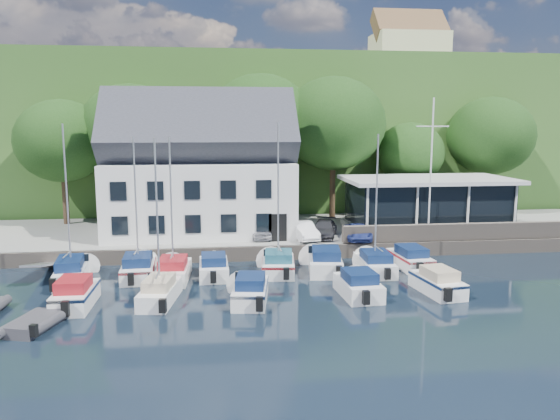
# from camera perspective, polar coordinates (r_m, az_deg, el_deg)

# --- Properties ---
(ground) EXTENTS (180.00, 180.00, 0.00)m
(ground) POSITION_cam_1_polar(r_m,az_deg,el_deg) (27.94, 5.94, -10.64)
(ground) COLOR black
(ground) RESTS_ON ground
(quay) EXTENTS (60.00, 13.00, 1.00)m
(quay) POSITION_cam_1_polar(r_m,az_deg,el_deg) (44.44, 0.93, -2.50)
(quay) COLOR gray
(quay) RESTS_ON ground
(quay_face) EXTENTS (60.00, 0.30, 1.00)m
(quay_face) POSITION_cam_1_polar(r_m,az_deg,el_deg) (38.16, 2.27, -4.43)
(quay_face) COLOR #6E6258
(quay_face) RESTS_ON ground
(hillside) EXTENTS (160.00, 75.00, 16.00)m
(hillside) POSITION_cam_1_polar(r_m,az_deg,el_deg) (87.84, -3.08, 8.12)
(hillside) COLOR #2A511E
(hillside) RESTS_ON ground
(field_patch) EXTENTS (50.00, 30.00, 0.30)m
(field_patch) POSITION_cam_1_polar(r_m,az_deg,el_deg) (96.88, 1.39, 13.04)
(field_patch) COLOR #5B6934
(field_patch) RESTS_ON hillside
(farmhouse) EXTENTS (10.40, 7.00, 8.20)m
(farmhouse) POSITION_cam_1_polar(r_m,az_deg,el_deg) (83.21, 13.29, 16.20)
(farmhouse) COLOR beige
(farmhouse) RESTS_ON hillside
(harbor_building) EXTENTS (14.40, 8.20, 8.70)m
(harbor_building) POSITION_cam_1_polar(r_m,az_deg,el_deg) (42.33, -8.31, 3.47)
(harbor_building) COLOR silver
(harbor_building) RESTS_ON quay
(club_pavilion) EXTENTS (13.20, 7.20, 4.10)m
(club_pavilion) POSITION_cam_1_polar(r_m,az_deg,el_deg) (45.41, 15.09, 0.70)
(club_pavilion) COLOR black
(club_pavilion) RESTS_ON quay
(seawall) EXTENTS (18.00, 0.50, 1.20)m
(seawall) POSITION_cam_1_polar(r_m,az_deg,el_deg) (41.90, 18.62, -2.15)
(seawall) COLOR #6E6258
(seawall) RESTS_ON quay
(gangway) EXTENTS (1.20, 6.00, 1.40)m
(gangway) POSITION_cam_1_polar(r_m,az_deg,el_deg) (37.39, -23.18, -6.25)
(gangway) COLOR silver
(gangway) RESTS_ON ground
(car_silver) EXTENTS (1.63, 3.69, 1.24)m
(car_silver) POSITION_cam_1_polar(r_m,az_deg,el_deg) (40.38, -2.12, -2.06)
(car_silver) COLOR silver
(car_silver) RESTS_ON quay
(car_white) EXTENTS (1.97, 4.09, 1.29)m
(car_white) POSITION_cam_1_polar(r_m,az_deg,el_deg) (39.94, 2.45, -2.14)
(car_white) COLOR white
(car_white) RESTS_ON quay
(car_dgrey) EXTENTS (2.89, 4.53, 1.22)m
(car_dgrey) POSITION_cam_1_polar(r_m,az_deg,el_deg) (40.85, 4.62, -1.97)
(car_dgrey) COLOR #302F35
(car_dgrey) RESTS_ON quay
(car_blue) EXTENTS (1.89, 3.64, 1.19)m
(car_blue) POSITION_cam_1_polar(r_m,az_deg,el_deg) (40.22, 8.13, -2.23)
(car_blue) COLOR navy
(car_blue) RESTS_ON quay
(flagpole) EXTENTS (2.45, 0.20, 10.22)m
(flagpole) POSITION_cam_1_polar(r_m,az_deg,el_deg) (41.34, 15.49, 4.16)
(flagpole) COLOR silver
(flagpole) RESTS_ON quay
(tree_0) EXTENTS (7.60, 7.60, 10.38)m
(tree_0) POSITION_cam_1_polar(r_m,az_deg,el_deg) (48.92, -21.71, 4.65)
(tree_0) COLOR black
(tree_0) RESTS_ON quay
(tree_1) EXTENTS (8.56, 8.56, 11.69)m
(tree_1) POSITION_cam_1_polar(r_m,az_deg,el_deg) (48.23, -15.18, 5.71)
(tree_1) COLOR black
(tree_1) RESTS_ON quay
(tree_2) EXTENTS (9.31, 9.31, 12.72)m
(tree_2) POSITION_cam_1_polar(r_m,az_deg,el_deg) (48.65, -2.03, 6.64)
(tree_2) COLOR black
(tree_2) RESTS_ON quay
(tree_3) EXTENTS (9.13, 9.13, 12.48)m
(tree_3) POSITION_cam_1_polar(r_m,az_deg,el_deg) (48.70, 5.56, 6.47)
(tree_3) COLOR black
(tree_3) RESTS_ON quay
(tree_4) EXTENTS (6.21, 6.21, 8.49)m
(tree_4) POSITION_cam_1_polar(r_m,az_deg,el_deg) (51.52, 13.38, 4.18)
(tree_4) COLOR black
(tree_4) RESTS_ON quay
(tree_5) EXTENTS (7.92, 7.92, 10.82)m
(tree_5) POSITION_cam_1_polar(r_m,az_deg,el_deg) (54.38, 21.03, 5.30)
(tree_5) COLOR black
(tree_5) RESTS_ON quay
(boat_r1_0) EXTENTS (2.75, 7.03, 9.16)m
(boat_r1_0) POSITION_cam_1_polar(r_m,az_deg,el_deg) (34.40, -21.33, 0.38)
(boat_r1_0) COLOR white
(boat_r1_0) RESTS_ON ground
(boat_r1_1) EXTENTS (2.42, 6.20, 9.04)m
(boat_r1_1) POSITION_cam_1_polar(r_m,az_deg,el_deg) (34.05, -14.82, 0.52)
(boat_r1_1) COLOR white
(boat_r1_1) RESTS_ON ground
(boat_r1_2) EXTENTS (2.36, 6.01, 8.51)m
(boat_r1_2) POSITION_cam_1_polar(r_m,az_deg,el_deg) (33.15, -11.28, -0.04)
(boat_r1_2) COLOR white
(boat_r1_2) RESTS_ON ground
(boat_r1_3) EXTENTS (2.00, 5.39, 1.43)m
(boat_r1_3) POSITION_cam_1_polar(r_m,az_deg,el_deg) (34.15, -6.94, -5.74)
(boat_r1_3) COLOR white
(boat_r1_3) RESTS_ON ground
(boat_r1_4) EXTENTS (2.78, 5.66, 8.94)m
(boat_r1_4) POSITION_cam_1_polar(r_m,az_deg,el_deg) (33.82, -0.20, 0.68)
(boat_r1_4) COLOR white
(boat_r1_4) RESTS_ON ground
(boat_r1_5) EXTENTS (3.13, 6.49, 1.56)m
(boat_r1_5) POSITION_cam_1_polar(r_m,az_deg,el_deg) (35.14, 4.74, -5.17)
(boat_r1_5) COLOR white
(boat_r1_5) RESTS_ON ground
(boat_r1_6) EXTENTS (2.31, 6.14, 8.50)m
(boat_r1_6) POSITION_cam_1_polar(r_m,az_deg,el_deg) (34.70, 10.03, 0.39)
(boat_r1_6) COLOR white
(boat_r1_6) RESTS_ON ground
(boat_r1_7) EXTENTS (2.36, 5.92, 1.47)m
(boat_r1_7) POSITION_cam_1_polar(r_m,az_deg,el_deg) (36.93, 13.41, -4.76)
(boat_r1_7) COLOR white
(boat_r1_7) RESTS_ON ground
(boat_r2_0) EXTENTS (1.99, 5.47, 1.58)m
(boat_r2_0) POSITION_cam_1_polar(r_m,az_deg,el_deg) (30.37, -20.61, -8.00)
(boat_r2_0) COLOR white
(boat_r2_0) RESTS_ON ground
(boat_r2_1) EXTENTS (2.58, 6.08, 8.59)m
(boat_r2_1) POSITION_cam_1_polar(r_m,az_deg,el_deg) (29.04, -12.70, -1.28)
(boat_r2_1) COLOR white
(boat_r2_1) RESTS_ON ground
(boat_r2_2) EXTENTS (2.66, 5.74, 1.49)m
(boat_r2_2) POSITION_cam_1_polar(r_m,az_deg,el_deg) (29.27, -3.11, -8.15)
(boat_r2_2) COLOR white
(boat_r2_2) RESTS_ON ground
(boat_r2_3) EXTENTS (2.36, 5.31, 1.48)m
(boat_r2_3) POSITION_cam_1_polar(r_m,az_deg,el_deg) (30.46, 8.18, -7.54)
(boat_r2_3) COLOR white
(boat_r2_3) RESTS_ON ground
(boat_r2_4) EXTENTS (2.51, 5.54, 1.48)m
(boat_r2_4) POSITION_cam_1_polar(r_m,az_deg,el_deg) (31.90, 16.13, -7.05)
(boat_r2_4) COLOR white
(boat_r2_4) RESTS_ON ground
(dinghy_1) EXTENTS (2.78, 3.65, 0.75)m
(dinghy_1) POSITION_cam_1_polar(r_m,az_deg,el_deg) (27.99, -24.30, -10.56)
(dinghy_1) COLOR #35353A
(dinghy_1) RESTS_ON ground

